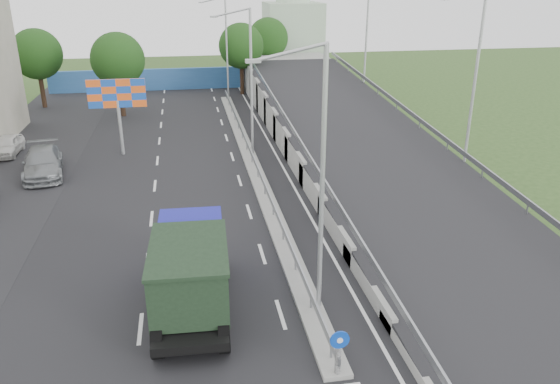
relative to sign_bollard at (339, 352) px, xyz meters
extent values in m
cube|color=black|center=(-3.00, 17.83, -1.03)|extent=(26.00, 90.00, 0.04)
cube|color=gray|center=(0.00, 21.83, -0.93)|extent=(1.00, 44.00, 0.20)
cube|color=gray|center=(12.30, 21.83, 1.32)|extent=(0.10, 50.00, 0.32)
cube|color=gray|center=(2.80, 21.83, 1.32)|extent=(0.10, 50.00, 0.32)
cube|color=gray|center=(0.00, 21.83, -0.28)|extent=(0.08, 44.00, 0.32)
cylinder|color=gray|center=(0.00, 21.83, -0.53)|extent=(0.09, 0.09, 0.60)
cylinder|color=black|center=(0.00, 0.03, -0.23)|extent=(0.20, 0.20, 1.20)
cylinder|color=#0C3FBF|center=(0.00, -0.05, 0.52)|extent=(0.64, 0.05, 0.64)
cylinder|color=white|center=(0.00, -0.08, 0.52)|extent=(0.20, 0.03, 0.20)
cylinder|color=#B2B5B7|center=(0.30, 3.83, 4.17)|extent=(0.18, 0.18, 10.00)
cylinder|color=#B2B5B7|center=(-0.90, 3.83, 8.92)|extent=(2.57, 0.12, 0.66)
cube|color=#B2B5B7|center=(-2.10, 3.83, 8.67)|extent=(0.50, 0.18, 0.12)
cylinder|color=#B2B5B7|center=(0.30, 23.83, 4.17)|extent=(0.18, 0.18, 10.00)
cylinder|color=#B2B5B7|center=(-0.90, 23.83, 8.92)|extent=(2.57, 0.12, 0.66)
cube|color=#B2B5B7|center=(-2.10, 23.83, 8.67)|extent=(0.50, 0.18, 0.12)
cylinder|color=#B2B5B7|center=(0.30, 43.83, 4.17)|extent=(0.18, 0.18, 10.00)
cylinder|color=#B2B5B7|center=(-0.90, 43.83, 8.92)|extent=(2.57, 0.12, 0.66)
cube|color=#B2B5B7|center=(-2.10, 43.83, 8.67)|extent=(0.50, 0.18, 0.12)
cube|color=#285494|center=(-4.00, 49.83, 0.17)|extent=(30.00, 0.50, 2.40)
cube|color=#B2CCAD|center=(10.00, 57.83, 3.47)|extent=(7.00, 7.00, 9.00)
cylinder|color=#B2B5B7|center=(-9.00, 25.83, 0.97)|extent=(0.24, 0.24, 4.00)
cube|color=#F45A1B|center=(-9.00, 25.83, 3.47)|extent=(4.00, 0.20, 2.00)
cylinder|color=black|center=(-10.00, 37.83, 0.97)|extent=(0.44, 0.44, 4.00)
sphere|color=#10350E|center=(-10.00, 37.83, 4.17)|extent=(4.80, 4.80, 4.80)
cylinder|color=black|center=(2.00, 45.83, 0.97)|extent=(0.44, 0.44, 4.00)
sphere|color=#10350E|center=(2.00, 45.83, 4.17)|extent=(4.80, 4.80, 4.80)
cylinder|color=black|center=(-18.00, 42.83, 0.97)|extent=(0.44, 0.44, 4.00)
sphere|color=#10350E|center=(-18.00, 42.83, 4.17)|extent=(4.80, 4.80, 4.80)
cylinder|color=black|center=(6.00, 52.83, 0.97)|extent=(0.44, 0.44, 4.00)
sphere|color=#10350E|center=(6.00, 52.83, 4.17)|extent=(4.80, 4.80, 4.80)
cylinder|color=black|center=(-5.56, 7.14, -0.41)|extent=(0.45, 1.26, 1.24)
cylinder|color=black|center=(-3.30, 7.04, -0.41)|extent=(0.45, 1.26, 1.24)
cylinder|color=black|center=(-5.60, 6.12, -0.41)|extent=(0.45, 1.26, 1.24)
cylinder|color=black|center=(-3.35, 6.03, -0.41)|extent=(0.45, 1.26, 1.24)
cylinder|color=black|center=(-5.77, 2.17, -0.41)|extent=(0.45, 1.26, 1.24)
cylinder|color=black|center=(-3.51, 2.08, -0.41)|extent=(0.45, 1.26, 1.24)
cube|color=black|center=(-4.53, 4.72, -0.24)|extent=(2.89, 7.11, 0.34)
cube|color=#0C0E84|center=(-4.42, 7.37, 0.89)|extent=(2.67, 1.92, 1.92)
cube|color=black|center=(-4.38, 8.24, 1.40)|extent=(2.15, 0.16, 0.79)
cube|color=black|center=(-4.38, 8.33, -0.30)|extent=(2.60, 0.28, 0.56)
cube|color=black|center=(-4.56, 4.04, 1.00)|extent=(2.89, 4.40, 2.03)
cube|color=black|center=(-4.56, 4.04, 2.07)|extent=(3.01, 4.52, 0.14)
imported|color=gray|center=(-13.72, 22.21, -0.18)|extent=(3.39, 6.23, 1.71)
imported|color=silver|center=(-17.28, 27.28, -0.34)|extent=(1.71, 4.12, 1.40)
camera|label=1|loc=(-4.34, -13.74, 11.23)|focal=35.00mm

